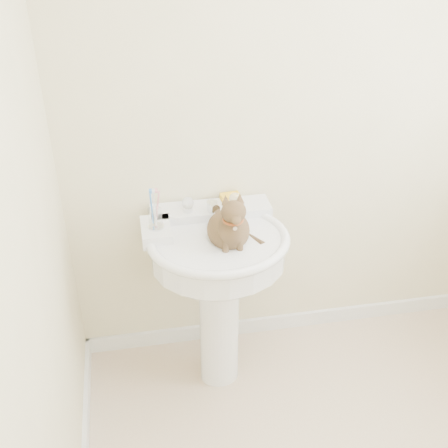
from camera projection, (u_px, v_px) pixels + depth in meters
wall_back at (300, 119)px, 2.54m from camera, size 2.20×0.00×2.50m
wall_left at (16, 301)px, 1.45m from camera, size 0.00×2.20×2.50m
baseboard_back at (285, 321)px, 3.17m from camera, size 2.20×0.02×0.09m
pedestal_sink at (218, 265)px, 2.52m from camera, size 0.64×0.63×0.88m
faucet at (212, 203)px, 2.53m from camera, size 0.28×0.12×0.14m
soap_bar at (230, 197)px, 2.64m from camera, size 0.10×0.07×0.03m
toothbrush_cup at (155, 218)px, 2.41m from camera, size 0.07×0.07×0.18m
cat at (230, 228)px, 2.38m from camera, size 0.20×0.25×0.37m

